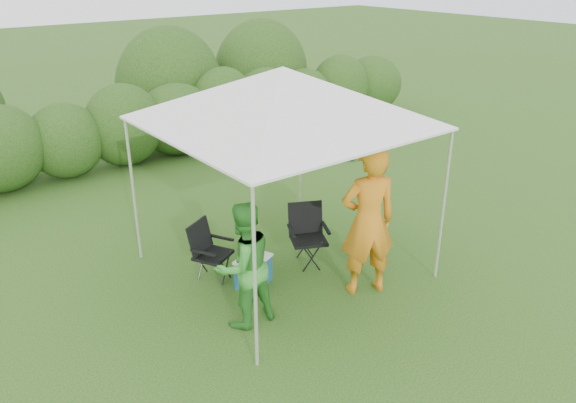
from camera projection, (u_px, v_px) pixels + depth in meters
ground at (306, 281)px, 7.66m from camera, size 70.00×70.00×0.00m
hedge at (129, 126)px, 11.75m from camera, size 16.25×1.53×1.80m
canopy at (283, 96)px, 7.04m from camera, size 3.10×3.10×2.83m
chair_right at (307, 230)px, 7.98m from camera, size 0.67×0.65×0.88m
chair_left at (208, 247)px, 7.58m from camera, size 0.63×0.62×0.82m
man at (368, 222)px, 7.07m from camera, size 0.86×0.73×2.00m
woman at (244, 265)px, 6.50m from camera, size 0.76×0.60×1.56m
cooler at (253, 271)px, 7.52m from camera, size 0.58×0.51×0.40m
bottle at (258, 249)px, 7.39m from camera, size 0.07×0.07×0.25m
lawn_toy at (339, 154)px, 12.18m from camera, size 0.59×0.49×0.29m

